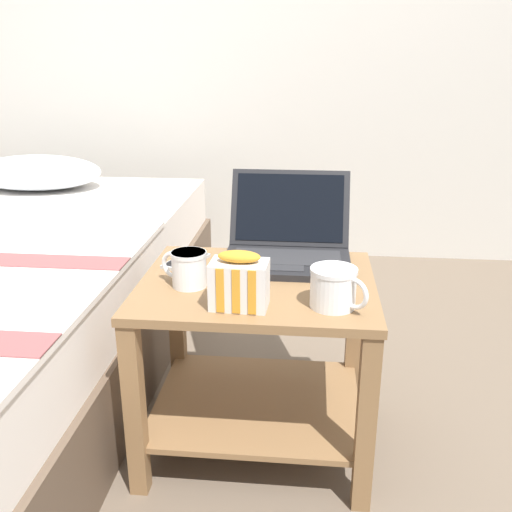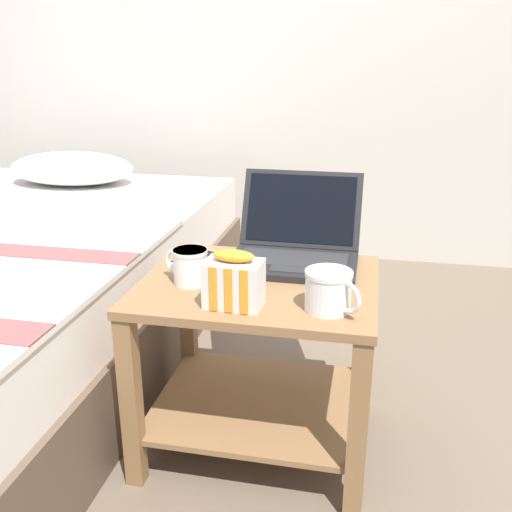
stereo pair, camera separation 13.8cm
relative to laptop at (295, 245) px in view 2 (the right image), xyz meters
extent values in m
plane|color=brown|center=(-0.07, -0.17, -0.53)|extent=(8.00, 8.00, 0.00)
cube|color=beige|center=(-0.07, 1.46, 0.72)|extent=(8.00, 0.05, 2.50)
ellipsoid|color=silver|center=(-1.12, 0.82, 0.02)|extent=(0.56, 0.36, 0.14)
cube|color=olive|center=(-0.07, -0.17, -0.06)|extent=(0.59, 0.50, 0.02)
cube|color=olive|center=(-0.07, -0.17, -0.41)|extent=(0.55, 0.46, 0.02)
cube|color=olive|center=(-0.34, -0.39, -0.30)|extent=(0.04, 0.04, 0.46)
cube|color=olive|center=(0.20, -0.39, -0.30)|extent=(0.04, 0.04, 0.46)
cube|color=olive|center=(-0.34, 0.05, -0.30)|extent=(0.04, 0.04, 0.46)
cube|color=olive|center=(0.20, 0.05, -0.30)|extent=(0.04, 0.04, 0.46)
cube|color=black|center=(0.00, -0.05, -0.04)|extent=(0.34, 0.23, 0.02)
cube|color=#2D2D30|center=(0.00, -0.04, -0.03)|extent=(0.29, 0.13, 0.00)
cube|color=#2D2D30|center=(0.00, -0.12, -0.03)|extent=(0.10, 0.05, 0.00)
cube|color=black|center=(0.00, 0.11, 0.07)|extent=(0.34, 0.11, 0.21)
cube|color=black|center=(0.00, 0.11, 0.08)|extent=(0.31, 0.09, 0.18)
cube|color=red|center=(0.02, 0.11, 0.07)|extent=(0.04, 0.01, 0.02)
cube|color=red|center=(-0.04, 0.14, 0.12)|extent=(0.04, 0.02, 0.03)
cube|color=orange|center=(-0.10, 0.09, 0.02)|extent=(0.05, 0.02, 0.04)
cylinder|color=white|center=(-0.23, -0.22, 0.00)|extent=(0.08, 0.08, 0.09)
cylinder|color=silver|center=(-0.23, -0.22, 0.04)|extent=(0.09, 0.09, 0.01)
cylinder|color=black|center=(-0.23, -0.22, 0.03)|extent=(0.08, 0.08, 0.01)
torus|color=white|center=(-0.27, -0.20, 0.00)|extent=(0.07, 0.04, 0.07)
cylinder|color=white|center=(0.12, -0.31, 0.00)|extent=(0.10, 0.10, 0.09)
cylinder|color=silver|center=(0.12, -0.31, 0.04)|extent=(0.11, 0.11, 0.01)
cylinder|color=black|center=(0.12, -0.31, 0.03)|extent=(0.10, 0.10, 0.01)
torus|color=white|center=(0.16, -0.34, 0.00)|extent=(0.06, 0.05, 0.07)
cube|color=silver|center=(-0.09, -0.33, 0.01)|extent=(0.13, 0.09, 0.11)
cube|color=orange|center=(-0.13, -0.37, 0.01)|extent=(0.02, 0.00, 0.10)
cube|color=orange|center=(-0.10, -0.37, 0.01)|extent=(0.02, 0.00, 0.10)
cube|color=orange|center=(-0.06, -0.37, 0.01)|extent=(0.02, 0.00, 0.10)
ellipsoid|color=orange|center=(-0.09, -0.33, 0.08)|extent=(0.10, 0.05, 0.03)
cube|color=#B7BABC|center=(-0.28, -0.05, -0.04)|extent=(0.12, 0.16, 0.01)
cube|color=black|center=(-0.28, -0.05, -0.04)|extent=(0.11, 0.14, 0.00)
camera|label=1|loc=(0.06, -1.50, 0.50)|focal=40.00mm
camera|label=2|loc=(0.20, -1.48, 0.50)|focal=40.00mm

